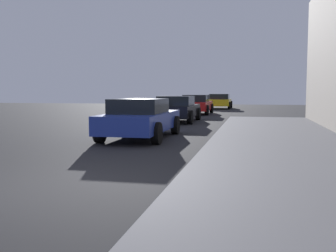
{
  "coord_description": "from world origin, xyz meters",
  "views": [
    {
      "loc": [
        3.17,
        -5.15,
        1.51
      ],
      "look_at": [
        1.73,
        1.5,
        0.9
      ],
      "focal_mm": 41.69,
      "sensor_mm": 36.0,
      "label": 1
    }
  ],
  "objects_px": {
    "car_blue": "(141,118)",
    "car_yellow": "(220,101)",
    "car_black": "(177,109)",
    "car_red": "(196,104)"
  },
  "relations": [
    {
      "from": "car_blue",
      "to": "car_black",
      "type": "distance_m",
      "value": 6.91
    },
    {
      "from": "car_blue",
      "to": "car_yellow",
      "type": "relative_size",
      "value": 1.04
    },
    {
      "from": "car_red",
      "to": "car_yellow",
      "type": "bearing_deg",
      "value": 84.34
    },
    {
      "from": "car_black",
      "to": "car_red",
      "type": "relative_size",
      "value": 0.96
    },
    {
      "from": "car_black",
      "to": "car_yellow",
      "type": "relative_size",
      "value": 1.01
    },
    {
      "from": "car_blue",
      "to": "car_red",
      "type": "distance_m",
      "value": 13.69
    },
    {
      "from": "car_yellow",
      "to": "car_red",
      "type": "bearing_deg",
      "value": -95.66
    },
    {
      "from": "car_black",
      "to": "car_red",
      "type": "height_order",
      "value": "same"
    },
    {
      "from": "car_red",
      "to": "car_blue",
      "type": "bearing_deg",
      "value": -89.38
    },
    {
      "from": "car_yellow",
      "to": "car_blue",
      "type": "bearing_deg",
      "value": -91.78
    }
  ]
}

